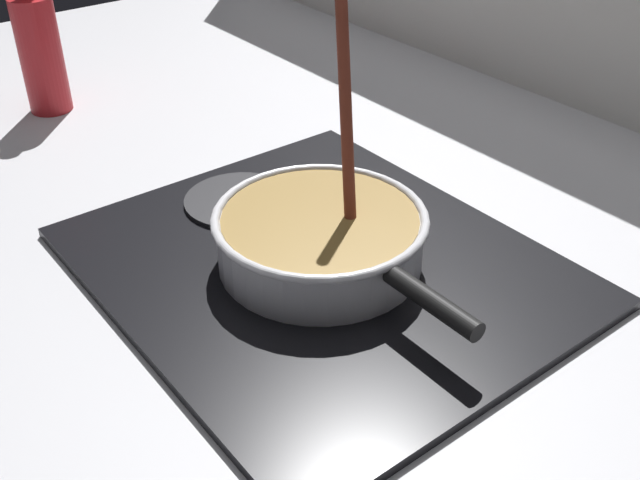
# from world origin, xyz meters

# --- Properties ---
(ground) EXTENTS (2.40, 1.60, 0.04)m
(ground) POSITION_xyz_m (0.00, 0.00, -0.02)
(ground) COLOR #B7B7BC
(hob_plate) EXTENTS (0.56, 0.48, 0.01)m
(hob_plate) POSITION_xyz_m (0.01, 0.13, 0.01)
(hob_plate) COLOR black
(hob_plate) RESTS_ON ground
(burner_ring) EXTENTS (0.17, 0.17, 0.01)m
(burner_ring) POSITION_xyz_m (0.01, 0.13, 0.02)
(burner_ring) COLOR #592D0C
(burner_ring) RESTS_ON hob_plate
(spare_burner) EXTENTS (0.15, 0.15, 0.01)m
(spare_burner) POSITION_xyz_m (-0.17, 0.13, 0.01)
(spare_burner) COLOR #262628
(spare_burner) RESTS_ON hob_plate
(cooking_pan) EXTENTS (0.37, 0.25, 0.33)m
(cooking_pan) POSITION_xyz_m (0.01, 0.13, 0.05)
(cooking_pan) COLOR silver
(cooking_pan) RESTS_ON hob_plate
(oil_bottle) EXTENTS (0.07, 0.07, 0.25)m
(oil_bottle) POSITION_xyz_m (-0.66, 0.06, 0.10)
(oil_bottle) COLOR red
(oil_bottle) RESTS_ON ground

